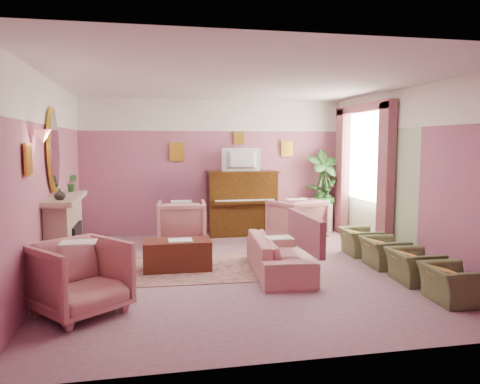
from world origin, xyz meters
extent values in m
cube|color=gray|center=(0.00, 0.00, 0.00)|extent=(5.50, 6.00, 0.01)
cube|color=white|center=(0.00, 0.00, 2.80)|extent=(5.50, 6.00, 0.01)
cube|color=#7F4E6F|center=(0.00, 3.00, 1.40)|extent=(5.50, 0.02, 2.80)
cube|color=#7F4E6F|center=(0.00, -3.00, 1.40)|extent=(5.50, 0.02, 2.80)
cube|color=#7F4E6F|center=(-2.75, 0.00, 1.40)|extent=(0.02, 6.00, 2.80)
cube|color=#7F4E6F|center=(2.75, 0.00, 1.40)|extent=(0.02, 6.00, 2.80)
cube|color=white|center=(0.00, 2.99, 2.47)|extent=(5.50, 0.01, 0.65)
cube|color=beige|center=(2.73, 1.30, 1.07)|extent=(0.01, 3.00, 2.15)
cube|color=tan|center=(-2.59, 0.20, 0.55)|extent=(0.30, 1.40, 1.10)
cube|color=black|center=(-2.49, 0.20, 0.40)|extent=(0.18, 0.72, 0.68)
cube|color=orange|center=(-2.45, 0.20, 0.22)|extent=(0.06, 0.54, 0.10)
cube|color=tan|center=(-2.56, 0.20, 1.12)|extent=(0.40, 1.55, 0.07)
cube|color=tan|center=(-2.39, 0.20, 0.01)|extent=(0.55, 1.50, 0.02)
ellipsoid|color=gold|center=(-2.70, 0.20, 1.80)|extent=(0.04, 0.72, 1.20)
ellipsoid|color=silver|center=(-2.67, 0.20, 1.80)|extent=(0.01, 0.60, 1.06)
cone|color=#D3615A|center=(-2.62, -0.85, 1.98)|extent=(0.20, 0.20, 0.16)
cube|color=#382009|center=(0.50, 2.68, 0.65)|extent=(1.40, 0.60, 1.30)
cube|color=#382009|center=(0.50, 2.33, 0.72)|extent=(1.30, 0.12, 0.06)
cube|color=white|center=(0.50, 2.33, 0.76)|extent=(1.20, 0.08, 0.02)
cube|color=#382009|center=(0.50, 2.68, 1.31)|extent=(1.45, 0.65, 0.04)
imported|color=black|center=(0.50, 2.63, 1.60)|extent=(0.80, 0.12, 0.48)
cube|color=gold|center=(-0.80, 2.96, 1.72)|extent=(0.30, 0.03, 0.38)
cube|color=gold|center=(1.55, 2.96, 1.78)|extent=(0.26, 0.03, 0.34)
cube|color=gold|center=(0.50, 2.96, 2.00)|extent=(0.22, 0.03, 0.26)
cube|color=gold|center=(-2.71, -1.20, 1.72)|extent=(0.03, 0.28, 0.36)
cube|color=beige|center=(2.70, 1.55, 1.70)|extent=(0.03, 1.40, 1.80)
cube|color=#894754|center=(2.62, 0.63, 1.30)|extent=(0.16, 0.34, 2.60)
cube|color=#894754|center=(2.62, 2.47, 1.30)|extent=(0.16, 0.34, 2.60)
cube|color=#894754|center=(2.62, 1.55, 2.56)|extent=(0.16, 2.20, 0.16)
imported|color=#275B25|center=(-2.55, 0.75, 1.29)|extent=(0.16, 0.16, 0.28)
imported|color=white|center=(-2.55, -0.30, 1.23)|extent=(0.16, 0.16, 0.16)
cube|color=#895D57|center=(-0.81, 0.26, 0.01)|extent=(2.58, 1.91, 0.01)
cube|color=#441C10|center=(-1.00, 0.18, 0.23)|extent=(1.01, 0.51, 0.45)
cube|color=white|center=(-0.95, 0.18, 0.46)|extent=(0.35, 0.28, 0.01)
imported|color=tan|center=(0.45, -0.30, 0.37)|extent=(0.62, 1.85, 0.75)
cube|color=#894754|center=(0.85, -0.30, 0.60)|extent=(0.09, 1.40, 0.51)
imported|color=tan|center=(-0.80, 1.96, 0.46)|extent=(0.88, 0.88, 0.92)
imported|color=tan|center=(1.41, 1.82, 0.46)|extent=(0.88, 0.88, 0.92)
imported|color=tan|center=(-2.18, -1.44, 0.46)|extent=(0.88, 0.88, 0.92)
imported|color=#556038|center=(2.14, -1.91, 0.30)|extent=(0.48, 0.68, 0.59)
imported|color=#556038|center=(2.14, -1.09, 0.30)|extent=(0.48, 0.68, 0.59)
imported|color=#556038|center=(2.14, -0.27, 0.30)|extent=(0.48, 0.68, 0.59)
imported|color=#556038|center=(2.14, 0.55, 0.30)|extent=(0.48, 0.68, 0.59)
cylinder|color=white|center=(2.22, 2.64, 0.35)|extent=(0.52, 0.52, 0.70)
imported|color=#275B25|center=(2.22, 2.64, 0.87)|extent=(0.30, 0.30, 0.34)
imported|color=#275B25|center=(2.34, 2.54, 0.84)|extent=(0.16, 0.16, 0.28)
cylinder|color=#995C4B|center=(2.27, 2.62, 0.17)|extent=(0.34, 0.34, 0.34)
imported|color=#275B25|center=(2.27, 2.62, 1.06)|extent=(0.76, 0.76, 1.44)
camera|label=1|loc=(-1.44, -6.74, 1.90)|focal=35.00mm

